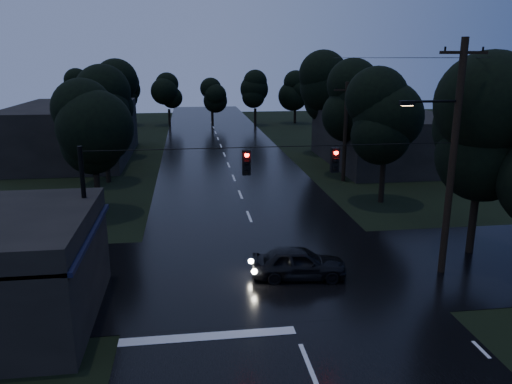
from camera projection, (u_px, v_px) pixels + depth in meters
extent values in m
cube|color=black|center=(234.00, 178.00, 39.38)|extent=(12.00, 120.00, 0.02)
cube|color=black|center=(271.00, 272.00, 22.16)|extent=(60.00, 9.00, 0.02)
cube|color=black|center=(0.00, 238.00, 17.15)|extent=(6.00, 7.00, 0.12)
cube|color=black|center=(90.00, 234.00, 17.54)|extent=(0.30, 7.00, 0.15)
cylinder|color=black|center=(70.00, 321.00, 15.08)|extent=(0.10, 0.10, 3.00)
cylinder|color=black|center=(102.00, 248.00, 20.82)|extent=(0.10, 0.10, 3.00)
cube|color=#F0BC60|center=(82.00, 270.00, 16.28)|extent=(0.06, 1.60, 0.50)
cube|color=#F0BC60|center=(96.00, 241.00, 18.86)|extent=(0.06, 1.20, 0.50)
cube|color=black|center=(386.00, 139.00, 44.46)|extent=(10.00, 14.00, 4.40)
cube|color=black|center=(74.00, 132.00, 46.46)|extent=(10.00, 16.00, 5.00)
cylinder|color=black|center=(452.00, 161.00, 20.88)|extent=(0.30, 0.30, 10.00)
cube|color=black|center=(464.00, 52.00, 19.73)|extent=(2.00, 0.12, 0.12)
cylinder|color=black|center=(433.00, 101.00, 20.08)|extent=(2.20, 0.10, 0.10)
cube|color=black|center=(407.00, 103.00, 19.95)|extent=(0.60, 0.25, 0.18)
cube|color=#FFB266|center=(407.00, 105.00, 19.98)|extent=(0.45, 0.18, 0.03)
cylinder|color=black|center=(345.00, 133.00, 37.57)|extent=(0.30, 0.30, 7.50)
cube|color=black|center=(347.00, 90.00, 36.75)|extent=(2.00, 0.12, 0.12)
cylinder|color=black|center=(86.00, 222.00, 19.44)|extent=(0.18, 0.18, 6.00)
cylinder|color=black|center=(276.00, 147.00, 19.69)|extent=(15.00, 0.03, 0.03)
cube|color=black|center=(246.00, 162.00, 19.69)|extent=(0.32, 0.25, 1.00)
sphere|color=#FF0C07|center=(247.00, 163.00, 19.55)|extent=(0.18, 0.18, 0.18)
cube|color=black|center=(335.00, 160.00, 20.16)|extent=(0.32, 0.25, 1.00)
sphere|color=#FF0C07|center=(336.00, 161.00, 20.02)|extent=(0.18, 0.18, 0.18)
cylinder|color=black|center=(472.00, 225.00, 24.05)|extent=(0.36, 0.36, 2.80)
sphere|color=black|center=(480.00, 156.00, 23.17)|extent=(4.48, 4.48, 4.48)
sphere|color=black|center=(484.00, 130.00, 22.86)|extent=(4.48, 4.48, 4.48)
sphere|color=black|center=(487.00, 103.00, 22.54)|extent=(4.48, 4.48, 4.48)
cylinder|color=black|center=(98.00, 194.00, 30.23)|extent=(0.36, 0.36, 2.45)
sphere|color=black|center=(94.00, 145.00, 29.45)|extent=(3.92, 3.92, 3.92)
sphere|color=black|center=(92.00, 128.00, 29.18)|extent=(3.92, 3.92, 3.92)
sphere|color=black|center=(91.00, 109.00, 28.91)|extent=(3.92, 3.92, 3.92)
cylinder|color=black|center=(107.00, 165.00, 37.78)|extent=(0.36, 0.36, 2.62)
sphere|color=black|center=(104.00, 123.00, 36.95)|extent=(4.20, 4.20, 4.20)
sphere|color=black|center=(103.00, 108.00, 36.66)|extent=(4.20, 4.20, 4.20)
sphere|color=black|center=(102.00, 92.00, 36.36)|extent=(4.20, 4.20, 4.20)
cylinder|color=black|center=(117.00, 143.00, 47.24)|extent=(0.36, 0.36, 2.80)
sphere|color=black|center=(114.00, 107.00, 46.36)|extent=(4.48, 4.48, 4.48)
sphere|color=black|center=(113.00, 94.00, 46.05)|extent=(4.48, 4.48, 4.48)
sphere|color=black|center=(112.00, 80.00, 45.73)|extent=(4.48, 4.48, 4.48)
cylinder|color=black|center=(382.00, 183.00, 32.56)|extent=(0.36, 0.36, 2.62)
sphere|color=black|center=(385.00, 134.00, 31.73)|extent=(4.20, 4.20, 4.20)
sphere|color=black|center=(386.00, 116.00, 31.43)|extent=(4.20, 4.20, 4.20)
sphere|color=black|center=(388.00, 98.00, 31.14)|extent=(4.20, 4.20, 4.20)
cylinder|color=black|center=(352.00, 158.00, 40.27)|extent=(0.36, 0.36, 2.80)
sphere|color=black|center=(354.00, 115.00, 39.38)|extent=(4.48, 4.48, 4.48)
sphere|color=black|center=(355.00, 100.00, 39.07)|extent=(4.48, 4.48, 4.48)
sphere|color=black|center=(356.00, 84.00, 38.76)|extent=(4.48, 4.48, 4.48)
cylinder|color=black|center=(326.00, 137.00, 49.89)|extent=(0.36, 0.36, 2.97)
sphere|color=black|center=(327.00, 101.00, 48.95)|extent=(4.76, 4.76, 4.76)
sphere|color=black|center=(328.00, 88.00, 48.62)|extent=(4.76, 4.76, 4.76)
sphere|color=black|center=(328.00, 74.00, 48.28)|extent=(4.76, 4.76, 4.76)
imported|color=black|center=(299.00, 263.00, 21.40)|extent=(4.21, 2.06, 1.38)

